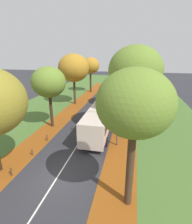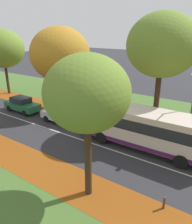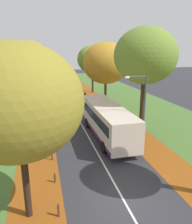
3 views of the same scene
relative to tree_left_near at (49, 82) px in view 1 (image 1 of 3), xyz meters
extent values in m
plane|color=#2D2D33|center=(4.73, -9.35, -5.71)|extent=(160.00, 160.00, 0.00)
cube|color=#476B2D|center=(-4.47, 10.65, -5.71)|extent=(12.00, 90.00, 0.01)
cube|color=#8C4714|center=(0.13, 4.65, -5.70)|extent=(2.80, 60.00, 0.00)
cube|color=#476B2D|center=(13.93, 10.65, -5.71)|extent=(12.00, 90.00, 0.01)
cube|color=#8C4714|center=(9.33, 4.65, -5.70)|extent=(2.80, 60.00, 0.00)
cube|color=silver|center=(4.73, 10.65, -5.71)|extent=(0.12, 80.00, 0.01)
cylinder|color=#382619|center=(0.00, 0.00, -3.61)|extent=(0.38, 0.38, 4.20)
ellipsoid|color=olive|center=(0.00, 0.00, 0.03)|extent=(4.13, 4.13, 3.72)
cylinder|color=#422D1E|center=(-0.53, 10.76, -3.46)|extent=(0.41, 0.41, 4.51)
ellipsoid|color=#AD7A23|center=(-0.53, 10.76, 0.83)|extent=(5.43, 5.43, 4.89)
cylinder|color=#382619|center=(-0.15, 21.60, -3.37)|extent=(0.42, 0.42, 4.69)
ellipsoid|color=#AD7A23|center=(-0.15, 21.60, 0.55)|extent=(4.18, 4.18, 3.77)
cylinder|color=#422D1E|center=(10.13, -10.40, -3.18)|extent=(0.46, 0.46, 5.07)
ellipsoid|color=olive|center=(10.13, -10.40, 0.90)|extent=(4.12, 4.12, 3.71)
cylinder|color=#382619|center=(10.08, -0.07, -3.11)|extent=(0.47, 0.47, 5.20)
ellipsoid|color=olive|center=(10.08, -0.07, 1.63)|extent=(5.73, 5.73, 5.16)
cylinder|color=#422D1E|center=(9.45, 10.40, -3.84)|extent=(0.34, 0.34, 3.75)
ellipsoid|color=#AD7A23|center=(9.45, 10.40, 0.38)|extent=(6.26, 6.26, 5.64)
cylinder|color=#382619|center=(10.13, 21.26, -3.69)|extent=(0.36, 0.36, 4.04)
ellipsoid|color=olive|center=(10.13, 21.26, 0.43)|extent=(5.60, 5.60, 5.04)
cylinder|color=#4C3823|center=(1.20, -9.69, -5.35)|extent=(0.12, 0.12, 0.72)
cylinder|color=#4C3823|center=(1.21, -6.76, -5.40)|extent=(0.12, 0.12, 0.62)
cylinder|color=#4C3823|center=(1.19, -3.82, -5.36)|extent=(0.12, 0.12, 0.71)
cylinder|color=#47474C|center=(8.73, -3.21, -2.71)|extent=(0.14, 0.14, 6.00)
cylinder|color=#47474C|center=(7.93, -3.21, 0.19)|extent=(1.60, 0.10, 0.10)
ellipsoid|color=silver|center=(7.13, -3.21, 0.14)|extent=(0.44, 0.28, 0.20)
cube|color=beige|center=(6.40, -0.38, -3.98)|extent=(2.62, 10.43, 2.50)
cube|color=#19232D|center=(6.46, -5.52, -3.63)|extent=(2.30, 0.13, 1.30)
cube|color=#19232D|center=(6.40, -0.38, -3.58)|extent=(2.64, 9.18, 0.80)
cube|color=#4C1951|center=(6.40, -0.38, -5.05)|extent=(2.63, 10.22, 0.32)
cylinder|color=black|center=(7.63, -3.59, -5.23)|extent=(0.31, 0.96, 0.96)
cylinder|color=black|center=(5.25, -3.61, -5.23)|extent=(0.31, 0.96, 0.96)
cylinder|color=black|center=(7.56, 2.50, -5.23)|extent=(0.31, 0.96, 0.96)
cylinder|color=black|center=(5.19, 2.47, -5.23)|extent=(0.31, 0.96, 0.96)
cube|color=#B7BABF|center=(6.55, 7.94, -5.04)|extent=(1.81, 4.24, 0.70)
cube|color=#19232D|center=(6.55, 8.09, -4.39)|extent=(1.50, 2.05, 0.60)
cylinder|color=black|center=(7.29, 6.62, -5.39)|extent=(0.24, 0.65, 0.64)
cylinder|color=black|center=(5.73, 6.66, -5.39)|extent=(0.24, 0.65, 0.64)
cylinder|color=black|center=(7.36, 9.22, -5.39)|extent=(0.24, 0.65, 0.64)
cylinder|color=black|center=(5.80, 9.26, -5.39)|extent=(0.24, 0.65, 0.64)
cube|color=#1E6038|center=(6.40, 13.58, -5.04)|extent=(1.73, 4.21, 0.70)
cube|color=#19232D|center=(6.40, 13.73, -4.39)|extent=(1.46, 2.02, 0.60)
cylinder|color=black|center=(7.17, 12.28, -5.39)|extent=(0.22, 0.64, 0.64)
cylinder|color=black|center=(5.61, 12.29, -5.39)|extent=(0.22, 0.64, 0.64)
cylinder|color=black|center=(7.19, 14.88, -5.39)|extent=(0.22, 0.64, 0.64)
cylinder|color=black|center=(5.62, 14.89, -5.39)|extent=(0.22, 0.64, 0.64)
camera|label=1|loc=(9.99, -19.34, 3.38)|focal=28.00mm
camera|label=2|loc=(-7.88, -5.81, 2.81)|focal=35.00mm
camera|label=3|loc=(0.83, -18.75, 2.19)|focal=35.00mm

